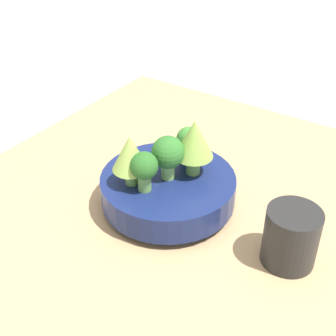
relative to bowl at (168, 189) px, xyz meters
The scene contains 9 objects.
ground_plane 0.08m from the bowl, behind, with size 6.00×6.00×0.00m, color silver.
table 0.07m from the bowl, behind, with size 0.88×0.83×0.04m.
bowl is the anchor object (origin of this frame).
broccoli_floret_center 0.08m from the bowl, 136.55° to the left, with size 0.06×0.06×0.08m.
broccoli_floret_right 0.09m from the bowl, 13.28° to the right, with size 0.05×0.05×0.08m.
broccoli_floret_left 0.10m from the bowl, behind, with size 0.04×0.04×0.07m.
romanesco_piece_far 0.11m from the bowl, 143.52° to the left, with size 0.07×0.07×0.11m.
romanesco_piece_near 0.11m from the bowl, 39.32° to the right, with size 0.07×0.07×0.10m.
cup 0.24m from the bowl, 87.46° to the left, with size 0.09×0.09×0.10m.
Camera 1 is at (0.62, 0.39, 0.60)m, focal length 50.00 mm.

